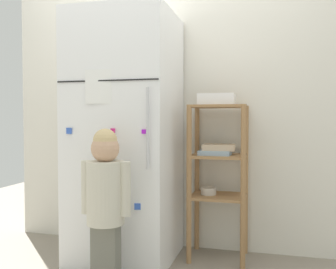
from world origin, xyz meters
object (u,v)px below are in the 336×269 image
(child_standing, at_px, (106,192))
(pantry_shelf_unit, at_px, (218,164))
(refrigerator, at_px, (126,137))
(fruit_bin, at_px, (218,100))

(child_standing, bearing_deg, pantry_shelf_unit, 49.07)
(refrigerator, relative_size, fruit_bin, 6.83)
(child_standing, distance_m, fruit_bin, 1.05)
(refrigerator, height_order, pantry_shelf_unit, refrigerator)
(child_standing, distance_m, pantry_shelf_unit, 0.89)
(child_standing, bearing_deg, fruit_bin, 49.56)
(refrigerator, distance_m, fruit_bin, 0.72)
(fruit_bin, bearing_deg, pantry_shelf_unit, -58.30)
(pantry_shelf_unit, bearing_deg, refrigerator, -165.89)
(refrigerator, distance_m, child_standing, 0.59)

